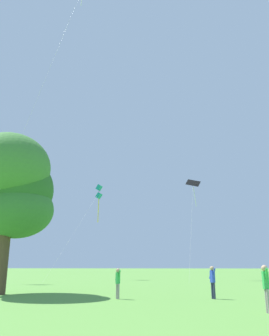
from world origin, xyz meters
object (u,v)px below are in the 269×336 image
Objects in this scene: person_with_spool at (266,284)px; person_near_tree at (213,279)px; tree_right_cluster at (14,187)px; kite_teal_box at (99,193)px; kite_pink_low at (1,183)px; person_far_back at (118,280)px; kite_black_large at (193,188)px.

person_with_spool is 1.03× the size of person_near_tree.
person_with_spool is 16.94m from tree_right_cluster.
kite_pink_low is at bearing -127.09° from kite_teal_box.
person_with_spool is 8.29m from person_far_back.
kite_black_large is 28.18m from person_near_tree.
person_far_back is at bearing 142.16° from person_with_spool.
kite_pink_low is 23.91m from person_far_back.
tree_right_cluster reaches higher than person_near_tree.
person_with_spool reaches higher than person_near_tree.
person_near_tree is at bearing -91.92° from kite_black_large.
kite_teal_box is 1.02× the size of kite_pink_low.
tree_right_cluster is (7.93, -13.29, -3.56)m from kite_pink_low.
tree_right_cluster is (-0.59, -24.55, -4.56)m from kite_teal_box.
kite_pink_low is (-21.48, -11.08, -1.31)m from kite_black_large.
kite_black_large is at bearing -0.83° from kite_teal_box.
kite_black_large is 1.05× the size of kite_teal_box.
person_far_back is at bearing -173.21° from person_near_tree.
kite_teal_box is 29.65m from person_far_back.
kite_black_large is at bearing 88.08° from person_near_tree.
person_with_spool is (13.50, -31.94, -10.34)m from kite_teal_box.
person_near_tree is (-0.87, -26.06, -10.69)m from kite_black_large.
person_near_tree is 5.17m from person_far_back.
kite_pink_low is 31.62m from person_with_spool.
person_near_tree is 1.07× the size of person_far_back.
tree_right_cluster is at bearing -91.38° from kite_teal_box.
kite_pink_low is 7.76× the size of person_far_back.
kite_pink_low is at bearing 143.98° from person_near_tree.
kite_teal_box is at bearing 104.52° from person_far_back.
person_near_tree is at bearing -7.62° from tree_right_cluster.
kite_black_large is 1.07× the size of kite_pink_low.
kite_black_large is 7.74× the size of person_near_tree.
kite_teal_box is 14.16m from kite_pink_low.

